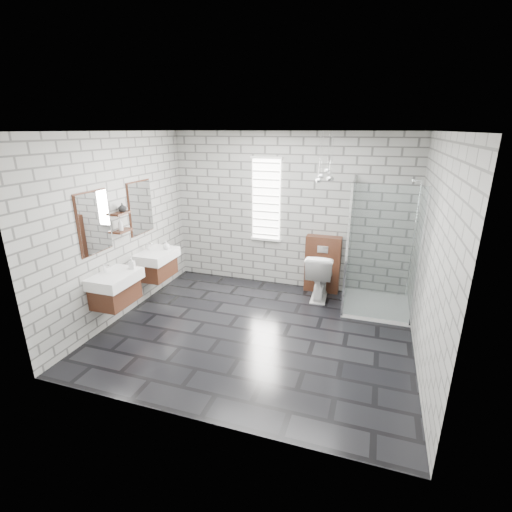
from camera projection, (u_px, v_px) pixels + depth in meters
The scene contains 20 objects.
floor at pixel (256, 332), 5.27m from camera, with size 4.20×3.60×0.02m, color black.
ceiling at pixel (256, 130), 4.39m from camera, with size 4.20×3.60×0.02m, color white.
wall_back at pixel (288, 212), 6.46m from camera, with size 4.20×0.02×2.70m, color #9D9D98.
wall_front at pixel (191, 297), 3.21m from camera, with size 4.20×0.02×2.70m, color #9D9D98.
wall_left at pixel (120, 228), 5.46m from camera, with size 0.02×3.60×2.70m, color #9D9D98.
wall_right at pixel (432, 257), 4.21m from camera, with size 0.02×3.60×2.70m, color #9D9D98.
vanity_left at pixel (113, 280), 5.11m from camera, with size 0.47×0.70×1.57m.
vanity_right at pixel (155, 256), 6.04m from camera, with size 0.47×0.70×1.57m.
shelf_lower at pixel (123, 231), 5.40m from camera, with size 0.14×0.30×0.03m, color #4B2617.
shelf_upper at pixel (121, 213), 5.31m from camera, with size 0.14×0.30×0.03m, color #4B2617.
window at pixel (266, 200), 6.49m from camera, with size 0.56×0.05×1.48m.
cistern_panel at pixel (323, 264), 6.44m from camera, with size 0.60×0.20×1.00m, color #4B2617.
flush_plate at pixel (323, 249), 6.25m from camera, with size 0.18×0.01×0.12m, color silver.
shower_enclosure at pixel (372, 281), 5.73m from camera, with size 1.00×1.00×2.03m.
pendant_cluster at pixel (326, 176), 5.65m from camera, with size 0.26×0.25×0.75m.
toilet at pixel (320, 275), 6.23m from camera, with size 0.44×0.78×0.79m, color white.
soap_bottle_a at pixel (132, 263), 5.22m from camera, with size 0.07×0.08×0.16m, color #B2B2B2.
soap_bottle_b at pixel (166, 245), 6.07m from camera, with size 0.11×0.11×0.15m, color #B2B2B2.
soap_bottle_c at pixel (120, 225), 5.31m from camera, with size 0.07×0.07×0.18m, color #B2B2B2.
vase at pixel (122, 207), 5.32m from camera, with size 0.12×0.12×0.13m, color #B2B2B2.
Camera 1 is at (1.45, -4.41, 2.73)m, focal length 26.00 mm.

